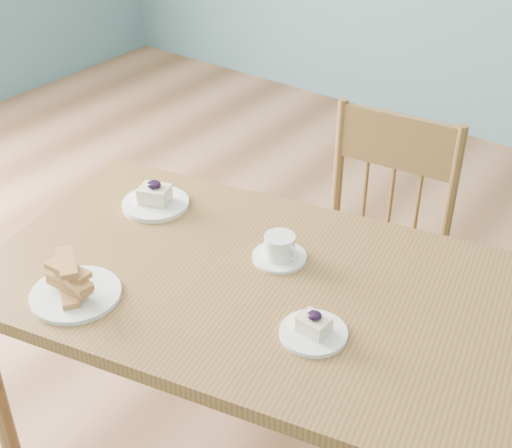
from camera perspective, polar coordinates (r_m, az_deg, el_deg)
name	(u,v)px	position (r m, az deg, el deg)	size (l,w,h in m)	color
dining_table	(255,302)	(1.66, -0.06, -6.25)	(1.36, 0.95, 0.66)	olive
dining_chair	(371,256)	(2.12, 9.18, -2.54)	(0.42, 0.41, 0.84)	olive
cheesecake_plate_near	(314,329)	(1.47, 4.63, -8.41)	(0.14, 0.14, 0.06)	white
cheesecake_plate_far	(155,200)	(1.88, -8.06, 1.93)	(0.17, 0.17, 0.07)	white
coffee_cup	(280,249)	(1.66, 1.93, -2.05)	(0.13, 0.13, 0.06)	white
biscotti_plate	(74,286)	(1.60, -14.35, -4.79)	(0.20, 0.20, 0.09)	white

